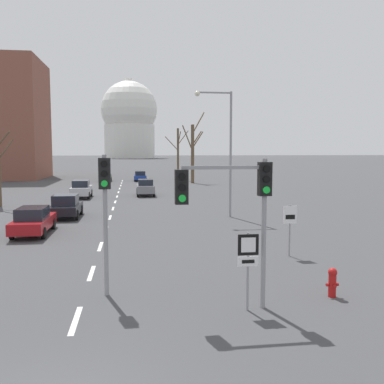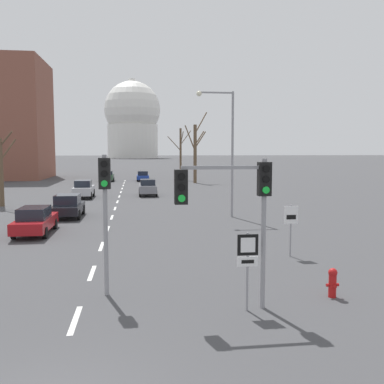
{
  "view_description": "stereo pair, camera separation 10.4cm",
  "coord_description": "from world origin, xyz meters",
  "px_view_note": "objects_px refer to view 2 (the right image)",
  "views": [
    {
      "loc": [
        1.58,
        -7.0,
        4.56
      ],
      "look_at": [
        3.46,
        6.55,
        3.23
      ],
      "focal_mm": 40.0,
      "sensor_mm": 36.0,
      "label": 1
    },
    {
      "loc": [
        1.68,
        -7.01,
        4.56
      ],
      "look_at": [
        3.46,
        6.55,
        3.23
      ],
      "focal_mm": 40.0,
      "sensor_mm": 36.0,
      "label": 2
    }
  ],
  "objects_px": {
    "street_lamp_right": "(226,140)",
    "sedan_near_left": "(84,189)",
    "route_sign_post": "(248,258)",
    "sedan_far_left": "(35,220)",
    "traffic_signal_near_right": "(234,196)",
    "speed_limit_sign": "(291,222)",
    "sedan_distant_centre": "(68,206)",
    "traffic_signal_centre_tall": "(105,197)",
    "sedan_far_right": "(143,176)",
    "sedan_near_right": "(148,187)",
    "sedan_mid_centre": "(108,176)",
    "fire_hydrant": "(333,281)"
  },
  "relations": [
    {
      "from": "sedan_distant_centre",
      "to": "sedan_far_left",
      "type": "bearing_deg",
      "value": -98.61
    },
    {
      "from": "sedan_mid_centre",
      "to": "traffic_signal_near_right",
      "type": "bearing_deg",
      "value": -82.58
    },
    {
      "from": "speed_limit_sign",
      "to": "sedan_near_left",
      "type": "height_order",
      "value": "speed_limit_sign"
    },
    {
      "from": "route_sign_post",
      "to": "fire_hydrant",
      "type": "height_order",
      "value": "route_sign_post"
    },
    {
      "from": "sedan_near_left",
      "to": "sedan_far_right",
      "type": "bearing_deg",
      "value": 75.11
    },
    {
      "from": "speed_limit_sign",
      "to": "sedan_near_left",
      "type": "bearing_deg",
      "value": 115.21
    },
    {
      "from": "sedan_far_left",
      "to": "traffic_signal_near_right",
      "type": "bearing_deg",
      "value": -56.22
    },
    {
      "from": "traffic_signal_centre_tall",
      "to": "route_sign_post",
      "type": "bearing_deg",
      "value": -24.85
    },
    {
      "from": "route_sign_post",
      "to": "sedan_far_right",
      "type": "height_order",
      "value": "route_sign_post"
    },
    {
      "from": "traffic_signal_near_right",
      "to": "fire_hydrant",
      "type": "distance_m",
      "value": 4.36
    },
    {
      "from": "route_sign_post",
      "to": "sedan_mid_centre",
      "type": "bearing_deg",
      "value": 97.78
    },
    {
      "from": "traffic_signal_centre_tall",
      "to": "sedan_distant_centre",
      "type": "xyz_separation_m",
      "value": [
        -3.68,
        16.38,
        -2.31
      ]
    },
    {
      "from": "traffic_signal_centre_tall",
      "to": "sedan_distant_centre",
      "type": "bearing_deg",
      "value": 102.66
    },
    {
      "from": "fire_hydrant",
      "to": "sedan_far_right",
      "type": "xyz_separation_m",
      "value": [
        -5.03,
        52.55,
        0.25
      ]
    },
    {
      "from": "traffic_signal_near_right",
      "to": "route_sign_post",
      "type": "height_order",
      "value": "traffic_signal_near_right"
    },
    {
      "from": "route_sign_post",
      "to": "sedan_near_left",
      "type": "height_order",
      "value": "route_sign_post"
    },
    {
      "from": "route_sign_post",
      "to": "street_lamp_right",
      "type": "distance_m",
      "value": 17.71
    },
    {
      "from": "street_lamp_right",
      "to": "traffic_signal_near_right",
      "type": "bearing_deg",
      "value": -101.15
    },
    {
      "from": "traffic_signal_near_right",
      "to": "fire_hydrant",
      "type": "bearing_deg",
      "value": 10.22
    },
    {
      "from": "traffic_signal_centre_tall",
      "to": "speed_limit_sign",
      "type": "xyz_separation_m",
      "value": [
        7.54,
        4.01,
        -1.6
      ]
    },
    {
      "from": "route_sign_post",
      "to": "sedan_near_left",
      "type": "distance_m",
      "value": 31.65
    },
    {
      "from": "sedan_near_right",
      "to": "traffic_signal_centre_tall",
      "type": "bearing_deg",
      "value": -94.06
    },
    {
      "from": "sedan_near_right",
      "to": "sedan_far_left",
      "type": "distance_m",
      "value": 20.49
    },
    {
      "from": "speed_limit_sign",
      "to": "sedan_distant_centre",
      "type": "bearing_deg",
      "value": 132.21
    },
    {
      "from": "speed_limit_sign",
      "to": "sedan_distant_centre",
      "type": "distance_m",
      "value": 16.72
    },
    {
      "from": "traffic_signal_centre_tall",
      "to": "speed_limit_sign",
      "type": "bearing_deg",
      "value": 27.99
    },
    {
      "from": "fire_hydrant",
      "to": "sedan_near_left",
      "type": "xyz_separation_m",
      "value": [
        -11.08,
        29.82,
        0.38
      ]
    },
    {
      "from": "route_sign_post",
      "to": "sedan_far_left",
      "type": "distance_m",
      "value": 15.2
    },
    {
      "from": "route_sign_post",
      "to": "sedan_near_left",
      "type": "relative_size",
      "value": 0.53
    },
    {
      "from": "traffic_signal_near_right",
      "to": "sedan_distant_centre",
      "type": "xyz_separation_m",
      "value": [
        -7.38,
        18.1,
        -2.49
      ]
    },
    {
      "from": "sedan_distant_centre",
      "to": "sedan_far_right",
      "type": "bearing_deg",
      "value": 80.85
    },
    {
      "from": "route_sign_post",
      "to": "sedan_near_right",
      "type": "xyz_separation_m",
      "value": [
        -1.94,
        31.86,
        -0.68
      ]
    },
    {
      "from": "speed_limit_sign",
      "to": "sedan_mid_centre",
      "type": "relative_size",
      "value": 0.58
    },
    {
      "from": "fire_hydrant",
      "to": "sedan_far_left",
      "type": "distance_m",
      "value": 16.47
    },
    {
      "from": "traffic_signal_centre_tall",
      "to": "street_lamp_right",
      "type": "distance_m",
      "value": 16.86
    },
    {
      "from": "traffic_signal_near_right",
      "to": "speed_limit_sign",
      "type": "distance_m",
      "value": 7.12
    },
    {
      "from": "sedan_near_left",
      "to": "sedan_far_left",
      "type": "xyz_separation_m",
      "value": [
        -0.47,
        -18.08,
        -0.12
      ]
    },
    {
      "from": "sedan_near_left",
      "to": "sedan_distant_centre",
      "type": "xyz_separation_m",
      "value": [
        0.4,
        -12.31,
        -0.07
      ]
    },
    {
      "from": "street_lamp_right",
      "to": "sedan_near_left",
      "type": "xyz_separation_m",
      "value": [
        -11.11,
        13.51,
        -4.38
      ]
    },
    {
      "from": "traffic_signal_near_right",
      "to": "sedan_near_right",
      "type": "height_order",
      "value": "traffic_signal_near_right"
    },
    {
      "from": "traffic_signal_centre_tall",
      "to": "fire_hydrant",
      "type": "relative_size",
      "value": 4.8
    },
    {
      "from": "traffic_signal_near_right",
      "to": "speed_limit_sign",
      "type": "bearing_deg",
      "value": 56.17
    },
    {
      "from": "traffic_signal_centre_tall",
      "to": "speed_limit_sign",
      "type": "distance_m",
      "value": 8.69
    },
    {
      "from": "traffic_signal_near_right",
      "to": "sedan_far_left",
      "type": "bearing_deg",
      "value": 123.78
    },
    {
      "from": "traffic_signal_centre_tall",
      "to": "fire_hydrant",
      "type": "xyz_separation_m",
      "value": [
        7.0,
        -1.13,
        -2.61
      ]
    },
    {
      "from": "sedan_near_right",
      "to": "sedan_far_left",
      "type": "bearing_deg",
      "value": -109.02
    },
    {
      "from": "sedan_mid_centre",
      "to": "sedan_distant_centre",
      "type": "distance_m",
      "value": 34.81
    },
    {
      "from": "sedan_distant_centre",
      "to": "sedan_near_left",
      "type": "bearing_deg",
      "value": 91.85
    },
    {
      "from": "fire_hydrant",
      "to": "sedan_mid_centre",
      "type": "xyz_separation_m",
      "value": [
        -10.18,
        52.31,
        0.29
      ]
    },
    {
      "from": "sedan_far_right",
      "to": "sedan_distant_centre",
      "type": "relative_size",
      "value": 1.13
    }
  ]
}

